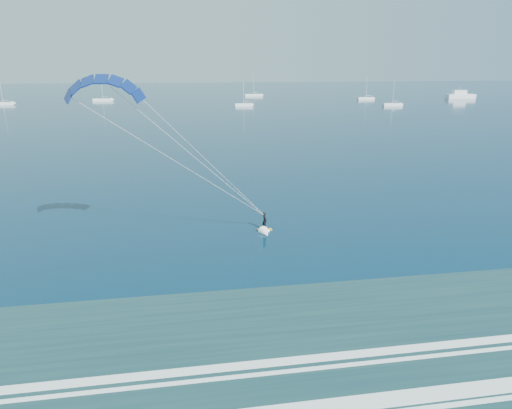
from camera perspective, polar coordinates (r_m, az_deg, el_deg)
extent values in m
cube|color=#1E423F|center=(26.94, -4.06, -21.65)|extent=(600.00, 22.00, 0.03)
cube|color=white|center=(28.11, -4.36, -19.72)|extent=(600.00, 0.70, 0.07)
cube|color=gold|center=(48.60, 1.08, -3.14)|extent=(1.54, 0.50, 0.09)
imported|color=black|center=(48.27, 1.08, -2.04)|extent=(0.54, 0.74, 1.90)
cone|color=white|center=(47.37, 1.18, -3.65)|extent=(1.31, 1.74, 1.10)
cube|color=white|center=(264.74, 24.19, 12.24)|extent=(15.15, 4.04, 2.22)
cube|color=white|center=(264.08, 24.06, 12.71)|extent=(7.07, 3.23, 2.02)
cylinder|color=silver|center=(263.98, 24.12, 13.14)|extent=(0.16, 0.16, 2.00)
cube|color=white|center=(231.26, -29.06, 10.97)|extent=(9.14, 2.40, 1.20)
cylinder|color=silver|center=(230.91, -29.29, 12.50)|extent=(0.18, 0.18, 11.29)
cylinder|color=silver|center=(230.78, -28.83, 11.35)|extent=(2.60, 0.12, 0.12)
cube|color=white|center=(236.50, -18.59, 12.29)|extent=(9.27, 2.40, 1.20)
cylinder|color=silver|center=(236.16, -18.74, 13.79)|extent=(0.18, 0.18, 11.22)
cylinder|color=silver|center=(236.23, -18.33, 12.65)|extent=(2.60, 0.12, 0.12)
cube|color=white|center=(196.62, -1.55, 12.35)|extent=(7.41, 2.40, 1.20)
cylinder|color=silver|center=(196.25, -1.56, 13.87)|extent=(0.18, 0.18, 9.26)
cylinder|color=silver|center=(196.67, -1.20, 12.76)|extent=(2.60, 0.12, 0.12)
cube|color=white|center=(260.19, -0.29, 13.51)|extent=(9.82, 2.40, 1.20)
cylinder|color=silver|center=(259.86, -0.30, 14.97)|extent=(0.18, 0.18, 12.00)
cylinder|color=silver|center=(260.30, -0.02, 13.82)|extent=(2.60, 0.12, 0.12)
cube|color=white|center=(240.70, 13.56, 12.76)|extent=(8.35, 2.40, 1.20)
cylinder|color=silver|center=(240.38, 13.66, 14.12)|extent=(0.18, 0.18, 10.24)
cylinder|color=silver|center=(241.07, 13.86, 13.08)|extent=(2.60, 0.12, 0.12)
cube|color=white|center=(206.04, 16.69, 11.87)|extent=(8.34, 2.40, 1.20)
cylinder|color=silver|center=(205.67, 16.83, 13.45)|extent=(0.18, 0.18, 10.16)
cylinder|color=silver|center=(206.46, 17.03, 12.25)|extent=(2.60, 0.12, 0.12)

